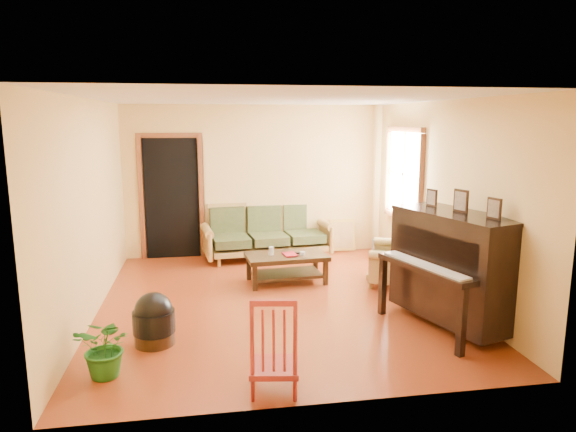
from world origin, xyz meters
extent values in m
plane|color=maroon|center=(0.00, 0.00, 0.00)|extent=(5.00, 5.00, 0.00)
cube|color=black|center=(-1.45, 2.48, 1.02)|extent=(1.08, 0.16, 2.05)
cube|color=white|center=(2.21, 1.30, 1.50)|extent=(0.12, 1.36, 1.46)
cube|color=olive|center=(0.15, 2.18, 0.46)|extent=(2.24, 1.13, 0.92)
cube|color=black|center=(0.25, 0.78, 0.21)|extent=(1.21, 0.72, 0.42)
cube|color=olive|center=(1.78, 0.47, 0.43)|extent=(1.10, 1.12, 0.87)
cube|color=black|center=(1.88, -1.10, 0.66)|extent=(1.30, 1.70, 1.33)
cylinder|color=black|center=(-1.46, -1.07, 0.21)|extent=(0.46, 0.46, 0.42)
cube|color=maroon|center=(-0.33, -2.21, 0.45)|extent=(0.48, 0.52, 0.90)
cube|color=gold|center=(1.54, 2.39, 0.30)|extent=(0.46, 0.13, 0.61)
cylinder|color=#3658A4|center=(2.14, 2.17, 0.13)|extent=(0.24, 0.24, 0.26)
imported|color=#1D5B1A|center=(-1.82, -1.72, 0.29)|extent=(0.65, 0.61, 0.59)
imported|color=maroon|center=(0.20, 0.71, 0.43)|extent=(0.22, 0.27, 0.02)
cylinder|color=silver|center=(0.03, 0.78, 0.48)|extent=(0.08, 0.08, 0.12)
cylinder|color=silver|center=(0.48, 0.70, 0.45)|extent=(0.09, 0.09, 0.05)
cube|color=black|center=(0.44, 0.79, 0.43)|extent=(0.15, 0.09, 0.01)
camera|label=1|loc=(-0.89, -6.34, 2.35)|focal=32.00mm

